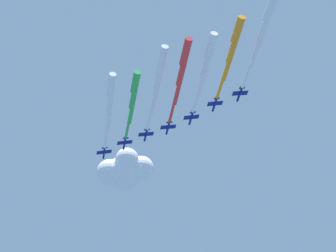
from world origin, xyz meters
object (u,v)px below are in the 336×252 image
jet_port_mid (181,73)px  jet_starboard_inner (158,80)px  jet_port_inner (133,99)px  jet_port_outer (232,50)px  jet_starboard_mid (206,66)px  jet_lead (110,104)px  jet_starboard_outer (263,30)px

jet_port_mid → jet_starboard_inner: bearing=144.1°
jet_port_inner → jet_port_outer: size_ratio=0.97×
jet_port_mid → jet_starboard_mid: size_ratio=1.07×
jet_starboard_mid → jet_starboard_inner: bearing=147.7°
jet_starboard_inner → jet_starboard_mid: size_ratio=1.11×
jet_starboard_inner → jet_starboard_mid: (20.75, -13.14, -2.45)m
jet_starboard_mid → jet_lead: bearing=143.9°
jet_lead → jet_starboard_outer: (64.85, -52.02, -1.20)m
jet_starboard_mid → jet_starboard_outer: jet_starboard_outer is taller
jet_lead → jet_port_inner: (11.29, -4.52, 0.33)m
jet_starboard_mid → jet_port_mid: bearing=151.3°
jet_port_outer → jet_starboard_mid: bearing=142.6°
jet_port_inner → jet_starboard_outer: size_ratio=0.87×
jet_port_inner → jet_starboard_outer: jet_port_inner is taller
jet_port_outer → jet_starboard_outer: bearing=-48.3°
jet_starboard_mid → jet_port_outer: 13.75m
jet_port_mid → jet_port_inner: bearing=135.1°
jet_starboard_inner → jet_starboard_mid: bearing=-32.3°
jet_starboard_inner → jet_port_outer: bearing=-34.1°
jet_starboard_inner → jet_starboard_outer: size_ratio=1.00×
jet_port_mid → jet_starboard_mid: jet_port_mid is taller
jet_port_inner → jet_port_mid: 30.01m
jet_port_mid → jet_port_outer: jet_port_outer is taller
jet_starboard_inner → jet_port_inner: bearing=128.7°
jet_lead → jet_port_inner: bearing=-21.8°
jet_starboard_outer → jet_port_outer: bearing=131.7°
jet_port_inner → jet_port_outer: 55.10m
jet_port_mid → jet_lead: bearing=141.7°
jet_port_inner → jet_starboard_mid: bearing=-40.2°
jet_starboard_inner → jet_starboard_outer: (42.59, -33.79, -0.64)m
jet_port_inner → jet_starboard_mid: 41.70m
jet_port_mid → jet_starboard_mid: (10.57, -5.78, -0.38)m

